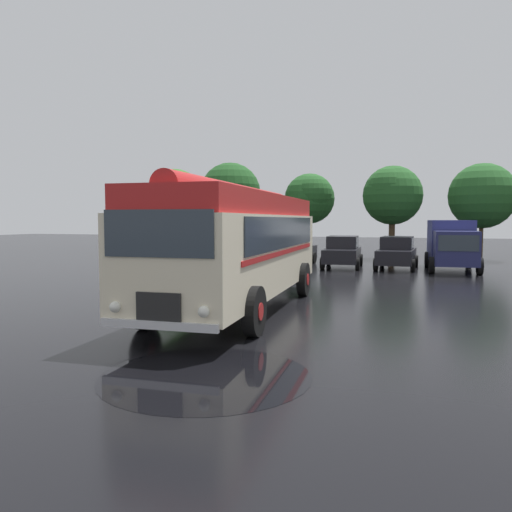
{
  "coord_description": "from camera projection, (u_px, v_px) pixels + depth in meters",
  "views": [
    {
      "loc": [
        5.69,
        -13.37,
        2.52
      ],
      "look_at": [
        1.0,
        1.29,
        1.4
      ],
      "focal_mm": 35.0,
      "sensor_mm": 36.0,
      "label": 1
    }
  ],
  "objects": [
    {
      "name": "vintage_bus",
      "position": [
        240.0,
        242.0,
        13.97
      ],
      "size": [
        3.16,
        10.21,
        3.49
      ],
      "color": "beige",
      "rests_on": "ground"
    },
    {
      "name": "car_near_left",
      "position": [
        243.0,
        249.0,
        28.79
      ],
      "size": [
        2.33,
        4.37,
        1.66
      ],
      "color": "#144C28",
      "rests_on": "ground"
    },
    {
      "name": "tree_far_left",
      "position": [
        177.0,
        196.0,
        37.61
      ],
      "size": [
        4.11,
        4.11,
        6.35
      ],
      "color": "#4C3823",
      "rests_on": "ground"
    },
    {
      "name": "car_mid_left",
      "position": [
        292.0,
        250.0,
        28.01
      ],
      "size": [
        2.32,
        4.37,
        1.66
      ],
      "color": "black",
      "rests_on": "ground"
    },
    {
      "name": "ground_plane",
      "position": [
        210.0,
        306.0,
        14.61
      ],
      "size": [
        120.0,
        120.0,
        0.0
      ],
      "primitive_type": "plane",
      "color": "black"
    },
    {
      "name": "tree_left_of_centre",
      "position": [
        230.0,
        193.0,
        34.89
      ],
      "size": [
        4.22,
        4.22,
        6.5
      ],
      "color": "#4C3823",
      "rests_on": "ground"
    },
    {
      "name": "car_mid_right",
      "position": [
        343.0,
        251.0,
        26.36
      ],
      "size": [
        2.1,
        4.27,
        1.66
      ],
      "color": "black",
      "rests_on": "ground"
    },
    {
      "name": "box_van",
      "position": [
        451.0,
        243.0,
        25.07
      ],
      "size": [
        2.48,
        5.83,
        2.5
      ],
      "color": "navy",
      "rests_on": "ground"
    },
    {
      "name": "tree_right_of_centre",
      "position": [
        392.0,
        194.0,
        31.82
      ],
      "size": [
        3.77,
        3.77,
        5.98
      ],
      "color": "#4C3823",
      "rests_on": "ground"
    },
    {
      "name": "car_far_right",
      "position": [
        397.0,
        252.0,
        25.56
      ],
      "size": [
        2.13,
        4.29,
        1.66
      ],
      "color": "black",
      "rests_on": "ground"
    },
    {
      "name": "tree_centre",
      "position": [
        311.0,
        197.0,
        34.03
      ],
      "size": [
        3.43,
        3.44,
        5.68
      ],
      "color": "#4C3823",
      "rests_on": "ground"
    },
    {
      "name": "puddle_patch",
      "position": [
        206.0,
        376.0,
        8.06
      ],
      "size": [
        3.44,
        3.44,
        0.01
      ],
      "primitive_type": "cylinder",
      "color": "black",
      "rests_on": "ground"
    },
    {
      "name": "tree_far_right",
      "position": [
        484.0,
        195.0,
        30.74
      ],
      "size": [
        4.03,
        4.03,
        6.0
      ],
      "color": "#4C3823",
      "rests_on": "ground"
    }
  ]
}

